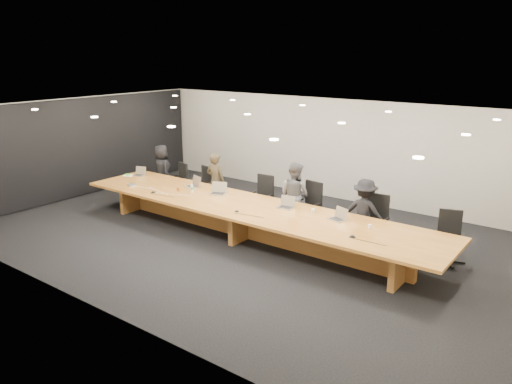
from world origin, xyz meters
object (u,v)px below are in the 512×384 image
Objects in this scene: chair_far_left at (177,180)px; person_a at (162,171)px; chair_left at (201,185)px; laptop_c at (218,188)px; laptop_a at (138,171)px; laptop_d at (286,202)px; chair_mid_right at (307,206)px; av_box at (132,185)px; chair_right at (374,221)px; paper_cup_near at (313,211)px; paper_cup_far at (370,226)px; person_b at (216,181)px; laptop_e at (337,214)px; person_d at (364,212)px; mic_right at (352,236)px; chair_mid_left at (261,197)px; amber_mug at (178,189)px; laptop_b at (192,182)px; person_c at (295,195)px; conference_table at (248,216)px; water_bottle at (192,188)px; chair_far_right at (449,237)px; mic_center at (237,211)px; mic_left at (153,192)px.

chair_far_left is 0.56m from person_a.
laptop_c is at bearing -24.64° from chair_left.
laptop_d is (4.84, -0.03, 0.01)m from laptop_a.
person_a is 3.07m from laptop_c.
av_box is at bearing -148.69° from chair_mid_right.
chair_right reaches higher than chair_far_left.
paper_cup_far is at bearing -7.01° from paper_cup_near.
person_b is at bearing 7.26° from chair_far_left.
laptop_a is (-4.84, -0.90, 0.30)m from chair_mid_right.
chair_left is 1.44m from person_a.
laptop_e is 0.63m from paper_cup_near.
person_d is (4.89, -0.19, 0.22)m from chair_left.
paper_cup_far is 0.63m from mic_right.
chair_mid_left reaches higher than chair_left.
mic_right is at bearing -3.56° from amber_mug.
chair_left is at bearing 139.79° from laptop_b.
person_b is at bearing -164.24° from person_a.
person_c is 17.57× the size of paper_cup_near.
paper_cup_far reaches higher than conference_table.
chair_far_left is 12.61× the size of paper_cup_far.
water_bottle is (-1.18, -1.20, 0.30)m from chair_mid_left.
chair_far_left is at bearing -149.29° from person_a.
chair_far_right is at bearing 18.17° from paper_cup_near.
paper_cup_near is (4.98, -0.92, 0.29)m from chair_far_left.
person_b is 1.04× the size of person_d.
paper_cup_far reaches higher than mic_center.
chair_far_right is 0.73× the size of person_d.
chair_left is 12.91× the size of paper_cup_far.
laptop_a is at bearing -179.65° from paper_cup_near.
conference_table is 4.11m from laptop_a.
laptop_c is at bearing 22.00° from water_bottle.
chair_mid_left reaches higher than chair_far_right.
chair_far_left is 0.89× the size of chair_right.
mic_left is (1.60, -0.91, -0.11)m from laptop_a.
chair_left is at bearing 168.65° from paper_cup_far.
person_b reaches higher than laptop_c.
av_box is (-0.77, -1.75, 0.25)m from chair_left.
mic_left is at bearing -163.06° from chair_right.
av_box is 3.47m from mic_center.
mic_right is at bearing -146.63° from chair_far_right.
mic_left is at bearing -178.28° from mic_right.
laptop_d is at bearing -15.67° from laptop_a.
mic_left is at bearing -149.00° from laptop_e.
chair_left is 0.68× the size of person_b.
laptop_b is at bearing 172.49° from laptop_d.
chair_far_left is 4.02m from person_c.
paper_cup_near is at bearing 16.68° from conference_table.
laptop_d reaches higher than conference_table.
amber_mug is 0.67× the size of mic_left.
chair_mid_right is at bearing 44.07° from av_box.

